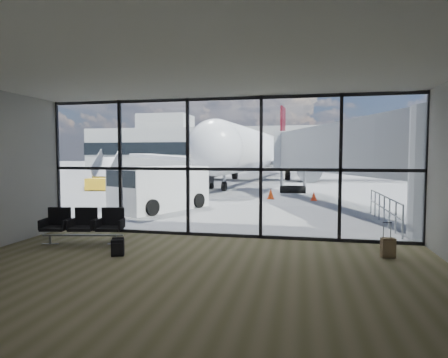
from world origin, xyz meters
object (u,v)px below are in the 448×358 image
(suitcase, at_px, (388,248))
(belt_loader, at_px, (199,182))
(mobile_stairs, at_px, (103,181))
(service_van, at_px, (159,188))
(seating_row, at_px, (84,224))
(backpack, at_px, (118,247))
(airliner, at_px, (262,151))

(suitcase, relative_size, belt_loader, 0.22)
(suitcase, distance_m, mobile_stairs, 24.16)
(mobile_stairs, bearing_deg, service_van, -58.49)
(seating_row, distance_m, backpack, 2.05)
(suitcase, distance_m, belt_loader, 20.47)
(suitcase, bearing_deg, backpack, -178.86)
(seating_row, relative_size, service_van, 0.46)
(belt_loader, relative_size, mobile_stairs, 1.08)
(backpack, xyz_separation_m, airliner, (0.41, 33.36, 2.88))
(seating_row, bearing_deg, backpack, -45.15)
(seating_row, xyz_separation_m, suitcase, (8.57, 0.09, -0.31))
(service_van, xyz_separation_m, mobile_stairs, (-8.49, 9.79, -0.47))
(airliner, relative_size, mobile_stairs, 10.44)
(seating_row, distance_m, mobile_stairs, 19.00)
(backpack, relative_size, airliner, 0.01)
(mobile_stairs, bearing_deg, airliner, 45.18)
(airliner, distance_m, mobile_stairs, 19.08)
(backpack, bearing_deg, belt_loader, 78.87)
(backpack, distance_m, mobile_stairs, 20.81)
(suitcase, bearing_deg, service_van, 133.33)
(service_van, bearing_deg, backpack, -50.89)
(seating_row, relative_size, airliner, 0.06)
(seating_row, height_order, backpack, seating_row)
(service_van, relative_size, mobile_stairs, 1.38)
(backpack, relative_size, suitcase, 0.52)
(suitcase, height_order, belt_loader, belt_loader)
(suitcase, height_order, service_van, service_van)
(seating_row, distance_m, belt_loader, 18.01)
(suitcase, bearing_deg, airliner, 92.45)
(backpack, xyz_separation_m, suitcase, (6.90, 1.23, 0.04))
(airliner, relative_size, belt_loader, 9.67)
(backpack, distance_m, airliner, 33.48)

